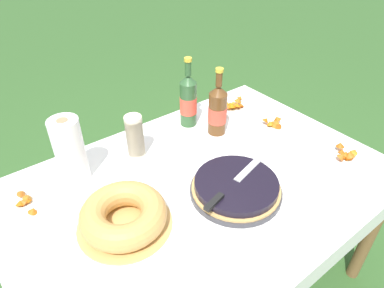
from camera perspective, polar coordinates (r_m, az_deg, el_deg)
The scene contains 14 objects.
ground_plane at distance 1.85m, azimuth 1.33°, elevation -22.24°, with size 16.00×16.00×0.00m, color #335B28.
garden_table at distance 1.37m, azimuth 1.68°, elevation -8.51°, with size 1.43×0.98×0.68m.
tablecloth at distance 1.33m, azimuth 1.72°, elevation -6.83°, with size 1.44×0.99×0.10m.
berry_tart at distance 1.27m, azimuth 7.34°, elevation -7.19°, with size 0.34×0.34×0.06m.
serving_knife at distance 1.22m, azimuth 6.72°, elevation -6.73°, with size 0.37×0.11×0.01m.
bundt_cake at distance 1.16m, azimuth -11.32°, elevation -11.56°, with size 0.32×0.32×0.09m.
cup_stack at distance 1.41m, azimuth -9.50°, elevation 1.26°, with size 0.07×0.07×0.19m.
cider_bottle_green at distance 1.59m, azimuth -0.62°, elevation 7.25°, with size 0.08×0.08×0.33m.
cider_bottle_amber at distance 1.53m, azimuth 4.27°, elevation 5.66°, with size 0.08×0.08×0.31m.
snack_plate_near at distance 1.66m, azimuth 13.23°, elevation 2.96°, with size 0.22×0.22×0.06m.
snack_plate_left at distance 1.55m, azimuth 24.12°, elevation -1.89°, with size 0.22×0.22×0.06m.
snack_plate_right at distance 1.36m, azimuth -25.85°, elevation -8.87°, with size 0.22×0.22×0.05m.
snack_plate_far at distance 1.78m, azimuth 7.14°, elevation 6.28°, with size 0.22×0.22×0.06m.
paper_towel_roll at distance 1.33m, azimuth -19.69°, elevation -1.02°, with size 0.11×0.11×0.26m.
Camera 1 is at (-0.63, -0.75, 1.57)m, focal length 32.00 mm.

